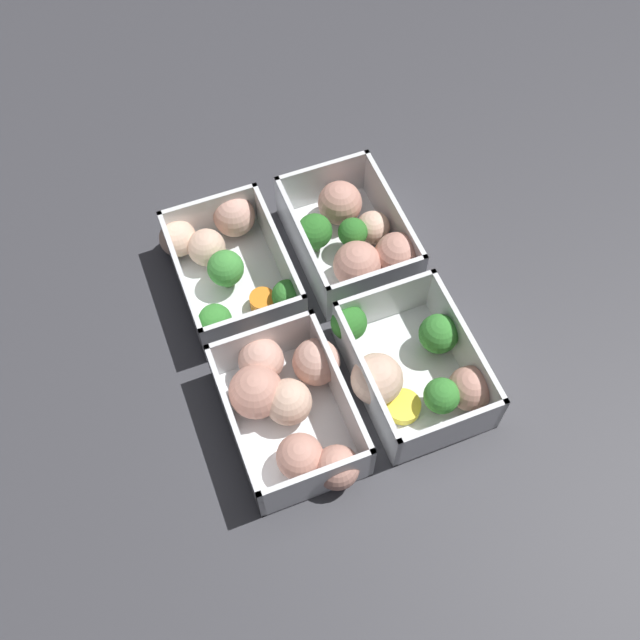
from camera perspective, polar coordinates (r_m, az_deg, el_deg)
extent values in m
plane|color=#38383D|center=(0.75, 0.00, -0.77)|extent=(4.00, 4.00, 0.00)
cube|color=white|center=(0.79, -6.51, 2.73)|extent=(0.15, 0.11, 0.00)
cube|color=white|center=(0.76, -10.35, 2.64)|extent=(0.15, 0.01, 0.06)
cube|color=white|center=(0.77, -3.09, 4.99)|extent=(0.15, 0.01, 0.06)
cube|color=white|center=(0.81, -8.31, 7.83)|extent=(0.01, 0.11, 0.06)
cube|color=white|center=(0.72, -4.94, -0.64)|extent=(0.01, 0.11, 0.06)
cylinder|color=#49883F|center=(0.75, -7.83, -0.71)|extent=(0.01, 0.01, 0.01)
sphere|color=#388433|center=(0.74, -7.99, -0.04)|extent=(0.03, 0.03, 0.03)
sphere|color=#D19E8C|center=(0.81, -6.56, 7.88)|extent=(0.05, 0.05, 0.04)
cylinder|color=#519448|center=(0.78, -7.04, 3.11)|extent=(0.01, 0.01, 0.01)
sphere|color=#42933D|center=(0.76, -7.20, 3.94)|extent=(0.04, 0.04, 0.04)
sphere|color=beige|center=(0.79, -8.64, 5.49)|extent=(0.06, 0.06, 0.04)
sphere|color=beige|center=(0.80, -10.77, 6.14)|extent=(0.05, 0.05, 0.04)
cylinder|color=orange|center=(0.76, -4.40, 1.42)|extent=(0.03, 0.03, 0.02)
cylinder|color=#49883F|center=(0.76, -2.44, 1.22)|extent=(0.01, 0.01, 0.01)
sphere|color=#388433|center=(0.74, -2.49, 1.90)|extent=(0.03, 0.03, 0.03)
cube|color=white|center=(0.71, -2.38, -7.73)|extent=(0.15, 0.11, 0.00)
cube|color=white|center=(0.68, -6.54, -8.26)|extent=(0.15, 0.01, 0.06)
cube|color=white|center=(0.69, 1.53, -5.47)|extent=(0.15, 0.01, 0.06)
cube|color=white|center=(0.72, -4.46, -1.83)|extent=(0.01, 0.11, 0.06)
cube|color=white|center=(0.66, -0.24, -12.33)|extent=(0.01, 0.11, 0.06)
sphere|color=#D19E8C|center=(0.71, -0.29, -3.22)|extent=(0.06, 0.06, 0.05)
sphere|color=#D19E8C|center=(0.71, -4.51, -3.07)|extent=(0.05, 0.05, 0.04)
sphere|color=tan|center=(0.67, 1.30, -11.17)|extent=(0.05, 0.05, 0.04)
sphere|color=tan|center=(0.67, -1.53, -10.38)|extent=(0.04, 0.04, 0.04)
sphere|color=tan|center=(0.69, -4.89, -5.47)|extent=(0.06, 0.06, 0.05)
sphere|color=beige|center=(0.69, -2.41, -6.26)|extent=(0.05, 0.05, 0.04)
cube|color=white|center=(0.81, 2.08, 5.48)|extent=(0.15, 0.11, 0.00)
cube|color=white|center=(0.77, -1.37, 5.53)|extent=(0.15, 0.01, 0.06)
cube|color=white|center=(0.80, 5.56, 7.66)|extent=(0.15, 0.01, 0.06)
cube|color=white|center=(0.83, 0.19, 10.42)|extent=(0.01, 0.11, 0.06)
cube|color=white|center=(0.75, 4.28, 2.42)|extent=(0.01, 0.11, 0.06)
cylinder|color=#407A37|center=(0.80, 2.46, 5.82)|extent=(0.01, 0.01, 0.02)
sphere|color=#2D7228|center=(0.78, 2.51, 6.69)|extent=(0.03, 0.03, 0.03)
sphere|color=beige|center=(0.80, 4.05, 7.03)|extent=(0.04, 0.04, 0.04)
sphere|color=tan|center=(0.81, 1.53, 8.90)|extent=(0.05, 0.05, 0.05)
cylinder|color=#407A37|center=(0.80, -0.41, 5.87)|extent=(0.01, 0.01, 0.01)
sphere|color=#2D7228|center=(0.78, -0.42, 6.79)|extent=(0.04, 0.04, 0.04)
sphere|color=tan|center=(0.77, 5.90, 4.90)|extent=(0.06, 0.06, 0.05)
sphere|color=tan|center=(0.76, 2.85, 4.21)|extent=(0.07, 0.07, 0.05)
cube|color=white|center=(0.73, 6.99, -4.36)|extent=(0.15, 0.11, 0.00)
cube|color=white|center=(0.70, 3.42, -4.79)|extent=(0.15, 0.01, 0.06)
cube|color=white|center=(0.72, 10.86, -2.08)|extent=(0.15, 0.01, 0.06)
cube|color=white|center=(0.74, 4.84, 1.30)|extent=(0.01, 0.11, 0.06)
cube|color=white|center=(0.68, 9.81, -8.49)|extent=(0.01, 0.11, 0.06)
cylinder|color=yellow|center=(0.71, 6.33, -6.58)|extent=(0.03, 0.03, 0.01)
cylinder|color=#407A37|center=(0.74, 2.16, -1.00)|extent=(0.01, 0.01, 0.01)
sphere|color=#2D7228|center=(0.72, 2.21, -0.21)|extent=(0.04, 0.04, 0.04)
sphere|color=beige|center=(0.70, 4.36, -4.51)|extent=(0.06, 0.06, 0.05)
cylinder|color=#49883F|center=(0.71, 9.04, -6.37)|extent=(0.01, 0.01, 0.01)
sphere|color=#388433|center=(0.70, 9.26, -5.72)|extent=(0.03, 0.03, 0.03)
cylinder|color=#49883F|center=(0.74, 8.82, -1.82)|extent=(0.01, 0.01, 0.01)
sphere|color=#388433|center=(0.73, 9.04, -1.04)|extent=(0.04, 0.04, 0.04)
sphere|color=tan|center=(0.71, 11.38, -5.12)|extent=(0.06, 0.06, 0.04)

